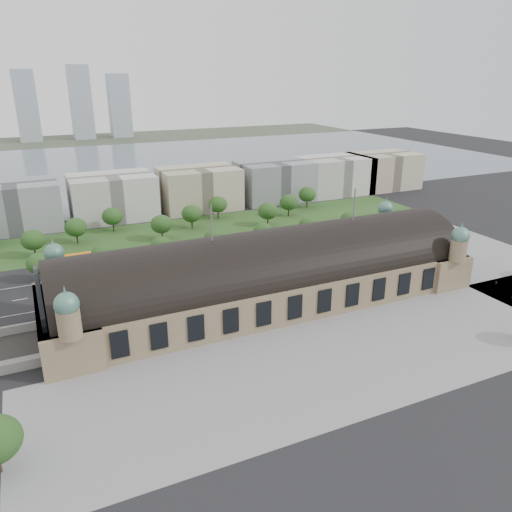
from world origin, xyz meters
name	(u,v)px	position (x,y,z in m)	size (l,w,h in m)	color
ground	(267,301)	(0.00, 0.00, 0.00)	(900.00, 900.00, 0.00)	black
station	(267,274)	(0.00, 0.00, 10.28)	(150.00, 48.40, 44.30)	#867453
plaza_south	(365,354)	(10.00, -44.00, 0.00)	(190.00, 48.00, 0.12)	gray
plaza_east	(478,258)	(103.00, 0.00, 0.00)	(56.00, 100.00, 0.12)	gray
road_slab	(182,273)	(-20.00, 38.00, 0.00)	(260.00, 26.00, 0.10)	black
grass_belt	(159,234)	(-15.00, 93.00, 0.00)	(300.00, 45.00, 0.10)	#2A4D1E
petrol_station	(85,257)	(-53.91, 65.28, 2.95)	(14.00, 13.00, 5.05)	orange
lake	(116,166)	(0.00, 298.00, 0.00)	(700.00, 320.00, 0.08)	slate
far_shore	(86,140)	(0.00, 498.00, 0.00)	(700.00, 120.00, 0.14)	#44513D
far_tower_left	(27,106)	(-60.00, 508.00, 40.00)	(24.00, 24.00, 80.00)	#9EA8B2
far_tower_mid	(81,102)	(0.00, 508.00, 42.50)	(24.00, 24.00, 85.00)	#9EA8B2
far_tower_right	(119,106)	(45.00, 508.00, 37.50)	(24.00, 24.00, 75.00)	#9EA8B2
office_2	(13,206)	(-80.00, 133.00, 12.00)	(45.00, 32.00, 24.00)	gray
office_3	(113,197)	(-30.00, 133.00, 12.00)	(45.00, 32.00, 24.00)	silver
office_4	(199,188)	(20.00, 133.00, 12.00)	(45.00, 32.00, 24.00)	#C4B79A
office_5	(274,181)	(70.00, 133.00, 12.00)	(45.00, 32.00, 24.00)	gray
office_6	(334,175)	(115.00, 133.00, 12.00)	(45.00, 32.00, 24.00)	silver
office_7	(383,171)	(155.00, 133.00, 12.00)	(45.00, 32.00, 24.00)	#C4B79A
tree_row_2	(39,263)	(-72.00, 53.00, 7.43)	(9.60, 9.60, 11.52)	#2D2116
tree_row_3	(103,254)	(-48.00, 53.00, 7.43)	(9.60, 9.60, 11.52)	#2D2116
tree_row_4	(161,246)	(-24.00, 53.00, 7.43)	(9.60, 9.60, 11.52)	#2D2116
tree_row_5	(215,239)	(0.00, 53.00, 7.43)	(9.60, 9.60, 11.52)	#2D2116
tree_row_6	(263,232)	(24.00, 53.00, 7.43)	(9.60, 9.60, 11.52)	#2D2116
tree_row_7	(308,226)	(48.00, 53.00, 7.43)	(9.60, 9.60, 11.52)	#2D2116
tree_row_8	(350,220)	(72.00, 53.00, 7.43)	(9.60, 9.60, 11.52)	#2D2116
tree_row_9	(389,214)	(96.00, 53.00, 7.43)	(9.60, 9.60, 11.52)	#2D2116
tree_belt_3	(33,240)	(-73.00, 83.00, 8.05)	(10.40, 10.40, 12.48)	#2D2116
tree_belt_4	(76,227)	(-54.00, 95.00, 8.05)	(10.40, 10.40, 12.48)	#2D2116
tree_belt_5	(112,216)	(-35.00, 107.00, 8.05)	(10.40, 10.40, 12.48)	#2D2116
tree_belt_6	(161,224)	(-16.00, 83.00, 8.05)	(10.40, 10.40, 12.48)	#2D2116
tree_belt_7	(192,214)	(3.00, 95.00, 8.05)	(10.40, 10.40, 12.48)	#2D2116
tree_belt_8	(218,205)	(22.00, 107.00, 8.05)	(10.40, 10.40, 12.48)	#2D2116
tree_belt_9	(268,211)	(41.00, 83.00, 8.05)	(10.40, 10.40, 12.48)	#2D2116
tree_belt_10	(289,202)	(60.00, 95.00, 8.05)	(10.40, 10.40, 12.48)	#2D2116
tree_belt_11	(307,194)	(79.00, 107.00, 8.05)	(10.40, 10.40, 12.48)	#2D2116
traffic_car_2	(93,285)	(-54.68, 38.71, 0.73)	(2.42, 5.25, 1.46)	black
traffic_car_3	(128,271)	(-39.92, 47.19, 0.75)	(2.11, 5.20, 1.51)	maroon
traffic_car_4	(207,272)	(-10.89, 33.04, 0.67)	(1.57, 3.91, 1.33)	#16203F
traffic_car_5	(313,242)	(47.46, 47.34, 0.80)	(1.69, 4.85, 1.60)	#595A61
parked_car_0	(98,299)	(-54.75, 25.00, 0.71)	(1.51, 4.34, 1.43)	black
parked_car_1	(45,313)	(-72.42, 21.00, 0.76)	(2.51, 5.45, 1.52)	maroon
parked_car_2	(123,300)	(-46.62, 21.00, 0.71)	(1.99, 4.89, 1.42)	#1E1A4B
parked_car_3	(104,303)	(-53.49, 21.00, 0.75)	(1.78, 4.42, 1.51)	slate
parked_car_4	(173,290)	(-28.39, 21.00, 0.83)	(1.75, 5.01, 1.65)	#BAB9BC
parked_car_5	(123,295)	(-45.87, 25.00, 0.80)	(2.67, 5.79, 1.61)	#93969B
parked_car_6	(189,285)	(-21.49, 23.52, 0.66)	(1.84, 4.53, 1.31)	black
bus_west	(174,276)	(-25.00, 32.00, 1.71)	(2.88, 12.31, 3.43)	#C34D1F
bus_mid	(261,263)	(12.38, 30.87, 1.64)	(2.76, 11.78, 3.28)	beige
bus_east	(316,253)	(40.00, 32.00, 1.63)	(2.73, 11.68, 3.25)	silver
pedestrian_2	(496,283)	(86.23, -24.00, 0.78)	(0.75, 0.43, 1.55)	gray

